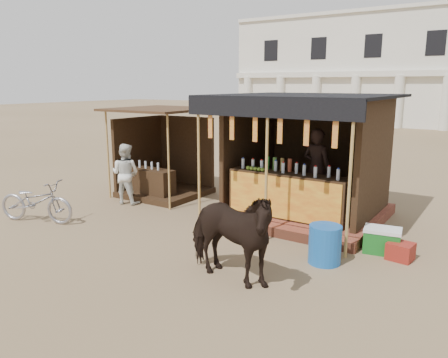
% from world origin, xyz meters
% --- Properties ---
extents(ground, '(120.00, 120.00, 0.00)m').
position_xyz_m(ground, '(0.00, 0.00, 0.00)').
color(ground, '#846B4C').
rests_on(ground, ground).
extents(main_stall, '(3.60, 3.61, 2.78)m').
position_xyz_m(main_stall, '(1.01, 3.36, 1.03)').
color(main_stall, brown).
rests_on(main_stall, ground).
extents(secondary_stall, '(2.40, 2.40, 2.38)m').
position_xyz_m(secondary_stall, '(-3.17, 3.24, 0.85)').
color(secondary_stall, '#332112').
rests_on(secondary_stall, ground).
extents(cow, '(1.87, 1.00, 1.51)m').
position_xyz_m(cow, '(1.39, -0.39, 0.75)').
color(cow, black).
rests_on(cow, ground).
extents(motorbike, '(1.90, 1.17, 0.94)m').
position_xyz_m(motorbike, '(-3.77, -0.21, 0.47)').
color(motorbike, '#94939B').
rests_on(motorbike, ground).
extents(bystander, '(0.87, 0.75, 1.54)m').
position_xyz_m(bystander, '(-3.27, 2.00, 0.77)').
color(bystander, white).
rests_on(bystander, ground).
extents(blue_barrel, '(0.72, 0.72, 0.67)m').
position_xyz_m(blue_barrel, '(2.37, 1.12, 0.33)').
color(blue_barrel, '#1758AD').
rests_on(blue_barrel, ground).
extents(red_crate, '(0.46, 0.43, 0.30)m').
position_xyz_m(red_crate, '(3.43, 2.00, 0.15)').
color(red_crate, maroon).
rests_on(red_crate, ground).
extents(cooler, '(0.70, 0.54, 0.46)m').
position_xyz_m(cooler, '(3.07, 2.15, 0.23)').
color(cooler, '#16651D').
rests_on(cooler, ground).
extents(background_building, '(26.00, 7.45, 8.18)m').
position_xyz_m(background_building, '(-2.00, 29.94, 3.98)').
color(background_building, silver).
rests_on(background_building, ground).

